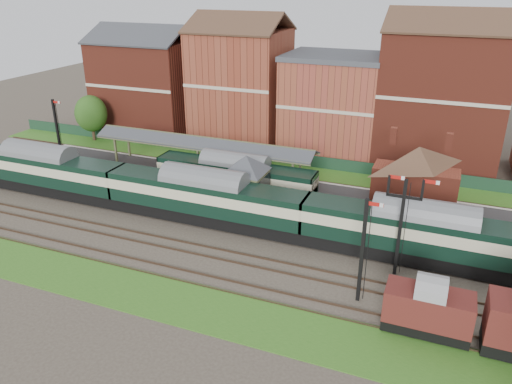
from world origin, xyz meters
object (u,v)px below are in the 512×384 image
at_px(platform_railcar, 235,176).
at_px(dmu_train, 205,197).
at_px(goods_van_a, 428,309).
at_px(signal_box, 246,183).
at_px(semaphore_bracket, 402,221).

bearing_deg(platform_railcar, dmu_train, -91.79).
relative_size(dmu_train, goods_van_a, 10.66).
bearing_deg(goods_van_a, dmu_train, 156.41).
bearing_deg(dmu_train, signal_box, 48.83).
bearing_deg(goods_van_a, signal_box, 145.41).
bearing_deg(dmu_train, platform_railcar, 88.21).
xyz_separation_m(signal_box, platform_railcar, (-2.64, 3.25, -0.87)).
distance_m(signal_box, semaphore_bracket, 16.16).
height_order(dmu_train, goods_van_a, dmu_train).
height_order(semaphore_bracket, platform_railcar, semaphore_bracket).
height_order(signal_box, semaphore_bracket, semaphore_bracket).
bearing_deg(semaphore_bracket, platform_railcar, 153.02).
xyz_separation_m(semaphore_bracket, platform_railcar, (-17.68, 9.00, -2.31)).
xyz_separation_m(dmu_train, goods_van_a, (20.61, -9.00, -0.70)).
distance_m(dmu_train, goods_van_a, 22.50).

